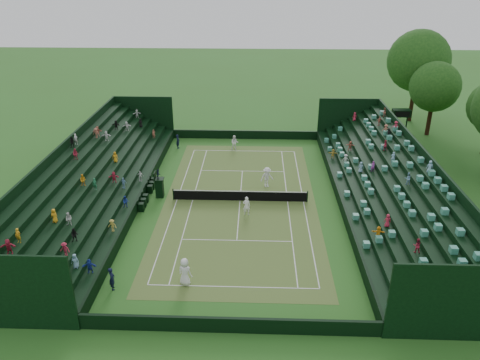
# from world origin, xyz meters

# --- Properties ---
(ground) EXTENTS (160.00, 160.00, 0.00)m
(ground) POSITION_xyz_m (0.00, 0.00, 0.00)
(ground) COLOR #2D621F
(ground) RESTS_ON ground
(court_surface) EXTENTS (12.97, 26.77, 0.01)m
(court_surface) POSITION_xyz_m (0.00, 0.00, 0.01)
(court_surface) COLOR #2E6F25
(court_surface) RESTS_ON ground
(perimeter_wall_north) EXTENTS (17.17, 0.20, 1.00)m
(perimeter_wall_north) POSITION_xyz_m (0.00, 15.88, 0.50)
(perimeter_wall_north) COLOR black
(perimeter_wall_north) RESTS_ON ground
(perimeter_wall_south) EXTENTS (17.17, 0.20, 1.00)m
(perimeter_wall_south) POSITION_xyz_m (0.00, -15.88, 0.50)
(perimeter_wall_south) COLOR black
(perimeter_wall_south) RESTS_ON ground
(perimeter_wall_east) EXTENTS (0.20, 31.77, 1.00)m
(perimeter_wall_east) POSITION_xyz_m (8.48, 0.00, 0.50)
(perimeter_wall_east) COLOR black
(perimeter_wall_east) RESTS_ON ground
(perimeter_wall_west) EXTENTS (0.20, 31.77, 1.00)m
(perimeter_wall_west) POSITION_xyz_m (-8.48, 0.00, 0.50)
(perimeter_wall_west) COLOR black
(perimeter_wall_west) RESTS_ON ground
(north_grandstand) EXTENTS (6.60, 32.00, 4.90)m
(north_grandstand) POSITION_xyz_m (12.66, 0.00, 1.55)
(north_grandstand) COLOR black
(north_grandstand) RESTS_ON ground
(south_grandstand) EXTENTS (6.60, 32.00, 4.90)m
(south_grandstand) POSITION_xyz_m (-12.66, 0.00, 1.55)
(south_grandstand) COLOR black
(south_grandstand) RESTS_ON ground
(tennis_net) EXTENTS (11.67, 0.10, 1.06)m
(tennis_net) POSITION_xyz_m (0.00, 0.00, 0.53)
(tennis_net) COLOR black
(tennis_net) RESTS_ON ground
(scoreboard_tower) EXTENTS (2.00, 1.00, 3.70)m
(scoreboard_tower) POSITION_xyz_m (17.75, 16.00, 3.14)
(scoreboard_tower) COLOR black
(scoreboard_tower) RESTS_ON ground
(tree_row) EXTENTS (10.89, 36.63, 11.57)m
(tree_row) POSITION_xyz_m (23.03, 11.81, 6.52)
(tree_row) COLOR black
(tree_row) RESTS_ON ground
(umpire_chair) EXTENTS (0.83, 0.83, 2.62)m
(umpire_chair) POSITION_xyz_m (-7.08, 0.56, 1.12)
(umpire_chair) COLOR black
(umpire_chair) RESTS_ON ground
(courtside_chairs) EXTENTS (0.48, 5.45, 1.04)m
(courtside_chairs) POSITION_xyz_m (-8.12, 0.39, 0.39)
(courtside_chairs) COLOR black
(courtside_chairs) RESTS_ON ground
(player_near_west) EXTENTS (1.11, 0.95, 1.92)m
(player_near_west) POSITION_xyz_m (-3.06, -11.71, 0.96)
(player_near_west) COLOR white
(player_near_west) RESTS_ON ground
(player_near_east) EXTENTS (0.62, 0.43, 1.65)m
(player_near_east) POSITION_xyz_m (0.62, -2.44, 0.83)
(player_near_east) COLOR white
(player_near_east) RESTS_ON ground
(player_far_west) EXTENTS (0.82, 0.64, 1.66)m
(player_far_west) POSITION_xyz_m (-1.05, 12.23, 0.83)
(player_far_west) COLOR white
(player_far_west) RESTS_ON ground
(player_far_east) EXTENTS (1.43, 1.15, 1.92)m
(player_far_east) POSITION_xyz_m (2.35, 2.93, 0.96)
(player_far_east) COLOR white
(player_far_east) RESTS_ON ground
(line_judge_north) EXTENTS (0.43, 0.62, 1.61)m
(line_judge_north) POSITION_xyz_m (-7.35, 12.48, 0.80)
(line_judge_north) COLOR black
(line_judge_north) RESTS_ON ground
(line_judge_south) EXTENTS (0.53, 0.66, 1.57)m
(line_judge_south) POSITION_xyz_m (-7.56, -12.33, 0.79)
(line_judge_south) COLOR black
(line_judge_south) RESTS_ON ground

